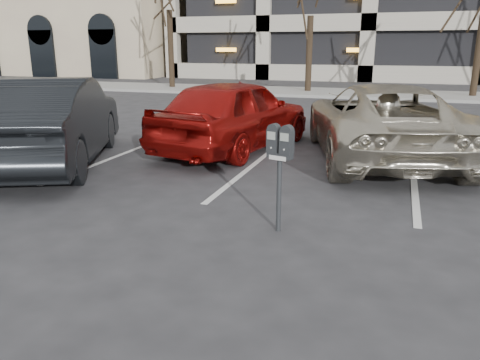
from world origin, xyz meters
name	(u,v)px	position (x,y,z in m)	size (l,w,h in m)	color
ground	(307,209)	(0.00, 0.00, 0.00)	(140.00, 140.00, 0.00)	#28282B
sidewalk	(374,94)	(0.00, 16.00, 0.06)	(80.00, 4.00, 0.12)	gray
stall_lines	(257,162)	(-1.40, 2.30, 0.01)	(16.90, 5.20, 0.00)	silver
parking_meter	(280,152)	(-0.19, -0.89, 0.96)	(0.34, 0.21, 1.25)	black
suv_silver	(381,121)	(0.76, 3.44, 0.73)	(3.67, 5.66, 1.46)	#B9B19D
car_red	(235,114)	(-2.18, 3.28, 0.76)	(1.79, 4.44, 1.51)	maroon
car_dark	(51,121)	(-4.95, 0.99, 0.80)	(1.69, 4.85, 1.60)	black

